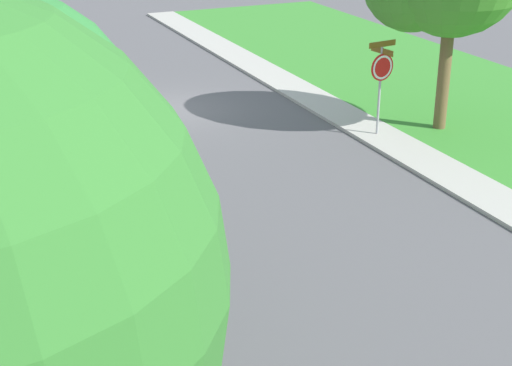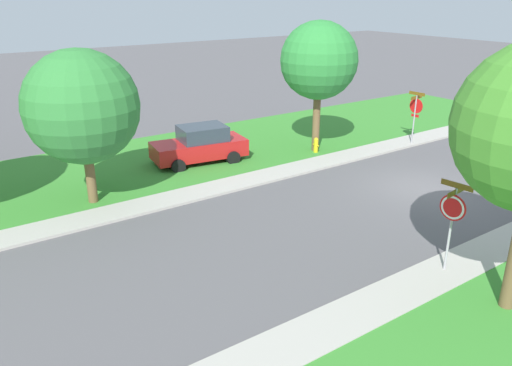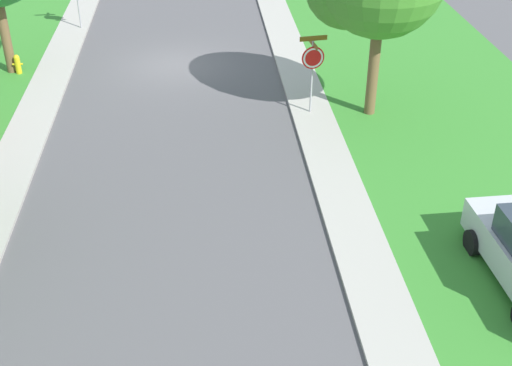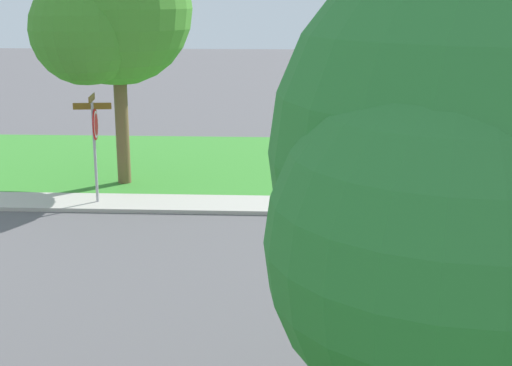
{
  "view_description": "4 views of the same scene",
  "coord_description": "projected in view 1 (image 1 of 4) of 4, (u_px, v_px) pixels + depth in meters",
  "views": [
    {
      "loc": [
        7.06,
        22.75,
        7.35
      ],
      "look_at": [
        1.28,
        9.7,
        1.4
      ],
      "focal_mm": 54.5,
      "sensor_mm": 36.0,
      "label": 1
    },
    {
      "loc": [
        -11.98,
        16.6,
        7.65
      ],
      "look_at": [
        1.36,
        7.34,
        1.4
      ],
      "focal_mm": 35.5,
      "sensor_mm": 36.0,
      "label": 2
    },
    {
      "loc": [
        -0.99,
        25.44,
        10.08
      ],
      "look_at": [
        -2.21,
        11.46,
        1.4
      ],
      "focal_mm": 47.21,
      "sensor_mm": 36.0,
      "label": 3
    },
    {
      "loc": [
        12.23,
        9.74,
        5.05
      ],
      "look_at": [
        -1.71,
        9.01,
        1.4
      ],
      "focal_mm": 49.95,
      "sensor_mm": 36.0,
      "label": 4
    }
  ],
  "objects": [
    {
      "name": "stop_sign_far_corner",
      "position": [
        381.0,
        73.0,
        21.52
      ],
      "size": [
        0.91,
        0.91,
        2.77
      ],
      "color": "#9E9EA3",
      "rests_on": "ground"
    },
    {
      "name": "stop_sign_near_corner",
      "position": [
        3.0,
        35.0,
        26.25
      ],
      "size": [
        0.92,
        0.92,
        2.77
      ],
      "color": "#9E9EA3",
      "rests_on": "ground"
    },
    {
      "name": "sidewalk_east",
      "position": [
        123.0,
        340.0,
        12.76
      ],
      "size": [
        1.4,
        56.0,
        0.1
      ],
      "primitive_type": "cube",
      "color": "#ADA89E",
      "rests_on": "ground"
    },
    {
      "name": "ground_plane",
      "position": [
        169.0,
        110.0,
        24.66
      ],
      "size": [
        120.0,
        120.0,
        0.0
      ],
      "primitive_type": "plane",
      "color": "#565456"
    }
  ]
}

